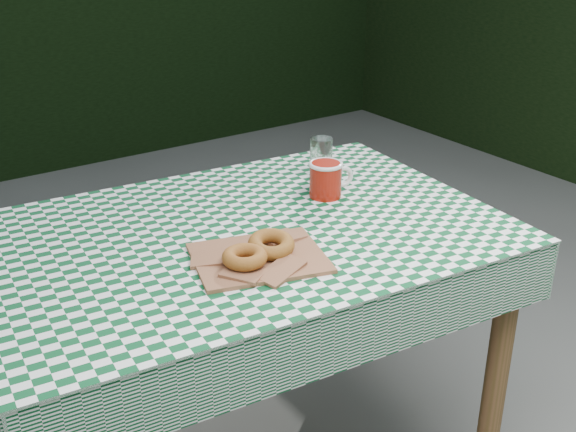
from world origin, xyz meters
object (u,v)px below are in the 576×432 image
object	(u,v)px
table	(246,361)
drinking_glass	(321,158)
paper_bag	(259,257)
coffee_mug	(326,180)

from	to	relation	value
table	drinking_glass	size ratio (longest dim) A/B	10.74
table	paper_bag	world-z (taller)	paper_bag
table	coffee_mug	bearing A→B (deg)	15.41
paper_bag	coffee_mug	world-z (taller)	coffee_mug
table	coffee_mug	distance (m)	0.52
paper_bag	drinking_glass	world-z (taller)	drinking_glass
coffee_mug	drinking_glass	xyz separation A→B (m)	(0.08, 0.13, 0.01)
table	drinking_glass	bearing A→B (deg)	30.94
drinking_glass	table	bearing A→B (deg)	-154.21
table	drinking_glass	world-z (taller)	drinking_glass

